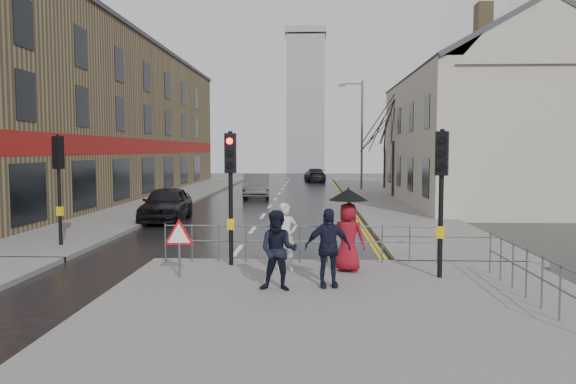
# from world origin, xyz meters

# --- Properties ---
(ground) EXTENTS (120.00, 120.00, 0.00)m
(ground) POSITION_xyz_m (0.00, 0.00, 0.00)
(ground) COLOR black
(ground) RESTS_ON ground
(near_pavement) EXTENTS (10.00, 9.00, 0.14)m
(near_pavement) POSITION_xyz_m (3.00, -3.50, 0.07)
(near_pavement) COLOR #605E5B
(near_pavement) RESTS_ON ground
(left_pavement) EXTENTS (4.00, 44.00, 0.14)m
(left_pavement) POSITION_xyz_m (-6.50, 23.00, 0.07)
(left_pavement) COLOR #605E5B
(left_pavement) RESTS_ON ground
(right_pavement) EXTENTS (4.00, 40.00, 0.14)m
(right_pavement) POSITION_xyz_m (6.50, 25.00, 0.07)
(right_pavement) COLOR #605E5B
(right_pavement) RESTS_ON ground
(pavement_bridge_right) EXTENTS (4.00, 4.20, 0.14)m
(pavement_bridge_right) POSITION_xyz_m (6.50, 3.00, 0.07)
(pavement_bridge_right) COLOR #605E5B
(pavement_bridge_right) RESTS_ON ground
(building_left_terrace) EXTENTS (8.00, 42.00, 10.00)m
(building_left_terrace) POSITION_xyz_m (-12.00, 22.00, 5.00)
(building_left_terrace) COLOR olive
(building_left_terrace) RESTS_ON ground
(building_right_cream) EXTENTS (9.00, 16.40, 10.10)m
(building_right_cream) POSITION_xyz_m (12.00, 18.00, 4.78)
(building_right_cream) COLOR #B5AC9E
(building_right_cream) RESTS_ON ground
(church_tower) EXTENTS (5.00, 5.00, 18.00)m
(church_tower) POSITION_xyz_m (1.50, 62.00, 9.00)
(church_tower) COLOR gray
(church_tower) RESTS_ON ground
(traffic_signal_near_left) EXTENTS (0.28, 0.27, 3.40)m
(traffic_signal_near_left) POSITION_xyz_m (0.20, 0.20, 2.46)
(traffic_signal_near_left) COLOR black
(traffic_signal_near_left) RESTS_ON near_pavement
(traffic_signal_near_right) EXTENTS (0.34, 0.33, 3.40)m
(traffic_signal_near_right) POSITION_xyz_m (5.20, -1.00, 2.46)
(traffic_signal_near_right) COLOR black
(traffic_signal_near_right) RESTS_ON near_pavement
(traffic_signal_far_left) EXTENTS (0.34, 0.33, 3.40)m
(traffic_signal_far_left) POSITION_xyz_m (-5.50, 3.00, 2.46)
(traffic_signal_far_left) COLOR black
(traffic_signal_far_left) RESTS_ON left_pavement
(guard_railing_front) EXTENTS (7.14, 0.04, 1.00)m
(guard_railing_front) POSITION_xyz_m (1.95, 0.60, 0.86)
(guard_railing_front) COLOR #595B5E
(guard_railing_front) RESTS_ON near_pavement
(guard_railing_side) EXTENTS (0.04, 4.54, 1.00)m
(guard_railing_side) POSITION_xyz_m (6.50, -2.75, 0.84)
(guard_railing_side) COLOR #595B5E
(guard_railing_side) RESTS_ON near_pavement
(warning_sign) EXTENTS (0.80, 0.07, 1.35)m
(warning_sign) POSITION_xyz_m (-0.80, -1.21, 1.04)
(warning_sign) COLOR #595B5E
(warning_sign) RESTS_ON near_pavement
(street_lamp) EXTENTS (1.83, 0.25, 8.00)m
(street_lamp) POSITION_xyz_m (5.82, 28.00, 4.71)
(street_lamp) COLOR #595B5E
(street_lamp) RESTS_ON right_pavement
(tree_near) EXTENTS (2.40, 2.40, 6.58)m
(tree_near) POSITION_xyz_m (7.50, 22.00, 5.14)
(tree_near) COLOR black
(tree_near) RESTS_ON right_pavement
(tree_far) EXTENTS (2.40, 2.40, 5.64)m
(tree_far) POSITION_xyz_m (8.00, 30.00, 4.42)
(tree_far) COLOR black
(tree_far) RESTS_ON right_pavement
(pedestrian_a) EXTENTS (0.71, 0.60, 1.65)m
(pedestrian_a) POSITION_xyz_m (1.62, -0.43, 0.97)
(pedestrian_a) COLOR #B8B8B3
(pedestrian_a) RESTS_ON near_pavement
(pedestrian_b) EXTENTS (0.88, 0.72, 1.68)m
(pedestrian_b) POSITION_xyz_m (1.56, -2.35, 0.98)
(pedestrian_b) COLOR black
(pedestrian_b) RESTS_ON near_pavement
(pedestrian_with_umbrella) EXTENTS (0.96, 0.96, 2.00)m
(pedestrian_with_umbrella) POSITION_xyz_m (3.13, -0.43, 1.25)
(pedestrian_with_umbrella) COLOR maroon
(pedestrian_with_umbrella) RESTS_ON near_pavement
(pedestrian_d) EXTENTS (1.04, 0.56, 1.69)m
(pedestrian_d) POSITION_xyz_m (2.59, -2.00, 0.99)
(pedestrian_d) COLOR black
(pedestrian_d) RESTS_ON near_pavement
(car_parked) EXTENTS (1.93, 4.46, 1.50)m
(car_parked) POSITION_xyz_m (-4.00, 9.94, 0.75)
(car_parked) COLOR black
(car_parked) RESTS_ON ground
(car_mid) EXTENTS (1.99, 4.79, 1.54)m
(car_mid) POSITION_xyz_m (-1.27, 22.03, 0.77)
(car_mid) COLOR #414245
(car_mid) RESTS_ON ground
(car_far) EXTENTS (2.25, 4.62, 1.29)m
(car_far) POSITION_xyz_m (2.62, 40.49, 0.65)
(car_far) COLOR black
(car_far) RESTS_ON ground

